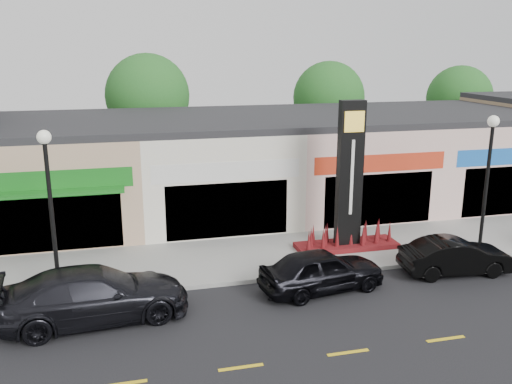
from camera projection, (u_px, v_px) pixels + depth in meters
ground at (311, 304)px, 17.61m from camera, size 120.00×120.00×0.00m
sidewalk at (275, 254)px, 21.67m from camera, size 52.00×4.30×0.15m
curb at (292, 277)px, 19.56m from camera, size 52.00×0.20×0.15m
shop_beige at (63, 171)px, 25.79m from camera, size 7.00×10.85×4.80m
shop_cream at (209, 164)px, 27.42m from camera, size 7.00×10.01×4.80m
shop_pink_w at (338, 158)px, 29.04m from camera, size 7.00×10.01×4.80m
shop_pink_e at (453, 152)px, 30.65m from camera, size 7.00×10.01×4.80m
tree_rear_west at (148, 96)px, 33.66m from camera, size 5.20×5.20×7.83m
tree_rear_mid at (329, 97)px, 36.51m from camera, size 4.80×4.80×7.29m
tree_rear_east at (459, 98)px, 38.89m from camera, size 4.60×4.60×6.94m
lamp_west_near at (50, 197)px, 17.22m from camera, size 0.44×0.44×5.47m
lamp_east_near at (488, 171)px, 20.91m from camera, size 0.44×0.44×5.47m
pylon_sign at (349, 198)px, 21.66m from camera, size 4.20×1.30×6.00m
car_dark_sedan at (94, 295)px, 16.40m from camera, size 2.88×5.88×1.65m
car_black_sedan at (322, 270)px, 18.45m from camera, size 2.39×4.54×1.47m
car_black_conv at (456, 256)px, 19.87m from camera, size 1.74×4.15×1.33m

